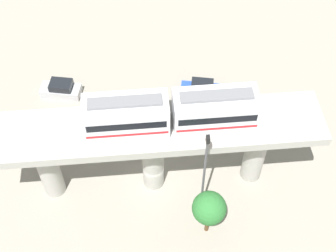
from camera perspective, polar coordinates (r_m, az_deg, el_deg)
name	(u,v)px	position (r m, az deg, el deg)	size (l,w,h in m)	color
ground_plane	(154,181)	(45.39, -1.67, -6.54)	(120.00, 120.00, 0.00)	gray
viaduct	(152,142)	(40.21, -1.88, -1.87)	(5.20, 28.00, 8.37)	#A8A59E
train	(171,112)	(37.39, 0.34, 1.62)	(2.64, 13.55, 3.24)	silver
parked_car_red	(94,122)	(49.06, -8.79, 0.43)	(2.02, 4.29, 1.76)	red
parked_car_blue	(201,90)	(51.50, 3.91, 4.30)	(2.62, 4.48, 1.76)	#284CB7
parked_car_silver	(61,89)	(52.66, -12.54, 4.25)	(2.63, 4.48, 1.76)	#B2B5BA
tree_near_viaduct	(209,208)	(39.77, 4.89, -9.67)	(2.84, 2.84, 5.25)	brown
signal_post	(204,174)	(38.76, 4.29, -5.68)	(0.44, 0.28, 10.97)	#4C4C51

